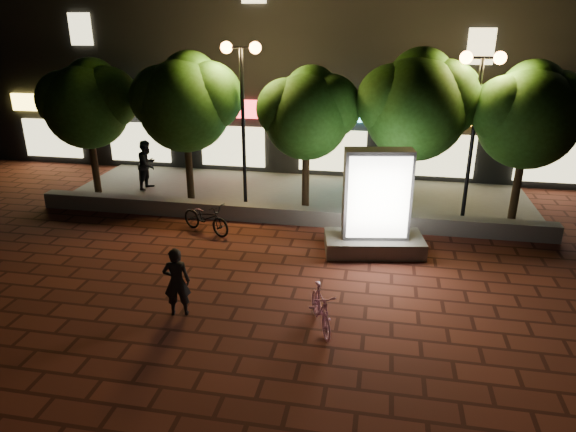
% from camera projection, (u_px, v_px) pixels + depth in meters
% --- Properties ---
extents(ground, '(80.00, 80.00, 0.00)m').
position_uv_depth(ground, '(250.00, 283.00, 12.33)').
color(ground, '#5E271D').
rests_on(ground, ground).
extents(retaining_wall, '(16.00, 0.45, 0.50)m').
position_uv_depth(retaining_wall, '(282.00, 214.00, 15.90)').
color(retaining_wall, '#64625D').
rests_on(retaining_wall, ground).
extents(sidewalk, '(16.00, 5.00, 0.08)m').
position_uv_depth(sidewalk, '(296.00, 195.00, 18.27)').
color(sidewalk, '#64625D').
rests_on(sidewalk, ground).
extents(building_block, '(28.00, 8.12, 11.30)m').
position_uv_depth(building_block, '(322.00, 40.00, 22.43)').
color(building_block, black).
rests_on(building_block, ground).
extents(tree_far_left, '(3.36, 2.80, 4.63)m').
position_uv_depth(tree_far_left, '(88.00, 101.00, 17.34)').
color(tree_far_left, black).
rests_on(tree_far_left, sidewalk).
extents(tree_left, '(3.60, 3.00, 4.89)m').
position_uv_depth(tree_left, '(187.00, 100.00, 16.68)').
color(tree_left, black).
rests_on(tree_left, sidewalk).
extents(tree_mid, '(3.24, 2.70, 4.50)m').
position_uv_depth(tree_mid, '(308.00, 110.00, 16.08)').
color(tree_mid, black).
rests_on(tree_mid, sidewalk).
extents(tree_right, '(3.72, 3.10, 5.07)m').
position_uv_depth(tree_right, '(418.00, 102.00, 15.38)').
color(tree_right, black).
rests_on(tree_right, sidewalk).
extents(tree_far_right, '(3.48, 2.90, 4.76)m').
position_uv_depth(tree_far_right, '(531.00, 112.00, 14.90)').
color(tree_far_right, black).
rests_on(tree_far_right, sidewalk).
extents(street_lamp_left, '(1.26, 0.36, 5.18)m').
position_uv_depth(street_lamp_left, '(242.00, 83.00, 15.90)').
color(street_lamp_left, black).
rests_on(street_lamp_left, sidewalk).
extents(street_lamp_right, '(1.26, 0.36, 4.98)m').
position_uv_depth(street_lamp_right, '(478.00, 94.00, 14.74)').
color(street_lamp_right, black).
rests_on(street_lamp_right, sidewalk).
extents(ad_kiosk, '(2.79, 1.73, 2.83)m').
position_uv_depth(ad_kiosk, '(376.00, 212.00, 13.59)').
color(ad_kiosk, '#64625D').
rests_on(ad_kiosk, ground).
extents(scooter_pink, '(0.94, 1.56, 0.91)m').
position_uv_depth(scooter_pink, '(321.00, 308.00, 10.40)').
color(scooter_pink, '#F295D3').
rests_on(scooter_pink, ground).
extents(rider, '(0.64, 0.50, 1.54)m').
position_uv_depth(rider, '(177.00, 282.00, 10.77)').
color(rider, black).
rests_on(rider, ground).
extents(scooter_parked, '(1.85, 1.31, 0.93)m').
position_uv_depth(scooter_parked, '(206.00, 218.00, 15.06)').
color(scooter_parked, black).
rests_on(scooter_parked, ground).
extents(pedestrian, '(0.77, 0.94, 1.78)m').
position_uv_depth(pedestrian, '(147.00, 165.00, 18.56)').
color(pedestrian, black).
rests_on(pedestrian, sidewalk).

